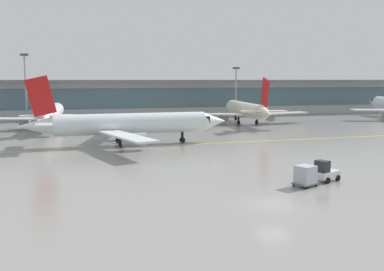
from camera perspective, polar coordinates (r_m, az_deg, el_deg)
ground_plane at (r=34.81m, az=10.85°, el=-8.98°), size 400.00×400.00×0.00m
taxiway_centreline_stripe at (r=63.36m, az=-7.72°, el=-1.47°), size 109.97×3.44×0.01m
terminal_concourse at (r=114.95m, az=-7.47°, el=4.98°), size 224.87×11.00×9.60m
gate_airplane_1 at (r=89.91m, az=-18.00°, el=2.78°), size 28.02×30.10×9.98m
gate_airplane_2 at (r=96.09m, az=7.16°, el=3.40°), size 28.49×30.74×10.18m
taxiing_regional_jet at (r=64.87m, az=-8.34°, el=1.48°), size 31.15×29.01×10.33m
baggage_tug at (r=43.46m, az=17.23°, el=-4.67°), size 2.94×2.42×2.10m
cargo_dolly_lead at (r=40.91m, az=14.77°, el=-5.10°), size 2.57×2.32×1.94m
apron_light_mast_1 at (r=105.45m, az=-21.17°, el=6.25°), size 1.80×0.36×15.51m
apron_light_mast_2 at (r=111.87m, az=5.83°, el=6.06°), size 1.80×0.36×12.85m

